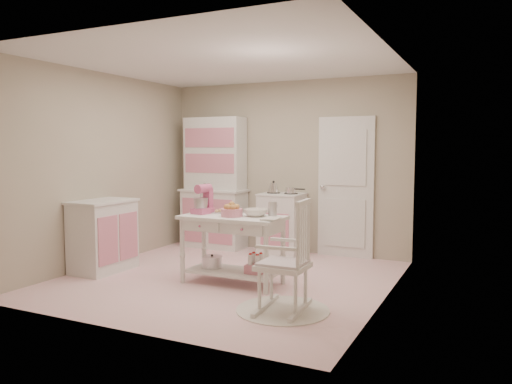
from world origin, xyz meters
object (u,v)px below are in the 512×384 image
at_px(rocking_chair, 283,255).
at_px(hutch, 214,183).
at_px(work_table, 233,250).
at_px(stand_mixer, 202,200).
at_px(stove, 282,224).
at_px(base_cabinet, 103,236).
at_px(bread_basket, 232,213).

bearing_deg(rocking_chair, hutch, 127.77).
bearing_deg(work_table, rocking_chair, -35.90).
distance_m(work_table, stand_mixer, 0.71).
height_order(stove, base_cabinet, same).
xyz_separation_m(rocking_chair, work_table, (-0.92, 0.66, -0.15)).
relative_size(stove, base_cabinet, 1.00).
bearing_deg(hutch, rocking_chair, -47.92).
distance_m(rocking_chair, bread_basket, 1.12).
relative_size(rocking_chair, bread_basket, 4.40).
bearing_deg(rocking_chair, bread_basket, 141.31).
xyz_separation_m(base_cabinet, stand_mixer, (1.37, 0.22, 0.51)).
height_order(stand_mixer, bread_basket, stand_mixer).
xyz_separation_m(work_table, stand_mixer, (-0.42, 0.02, 0.57)).
height_order(stove, stand_mixer, stand_mixer).
bearing_deg(base_cabinet, stand_mixer, 8.95).
xyz_separation_m(stove, base_cabinet, (-1.69, -1.94, 0.00)).
height_order(base_cabinet, work_table, base_cabinet).
height_order(hutch, stand_mixer, hutch).
bearing_deg(bread_basket, base_cabinet, -175.39).
distance_m(rocking_chair, stand_mixer, 1.56).
distance_m(base_cabinet, stand_mixer, 1.48).
relative_size(hutch, work_table, 1.73).
height_order(hutch, work_table, hutch).
height_order(base_cabinet, bread_basket, base_cabinet).
bearing_deg(hutch, stove, -2.39).
height_order(work_table, bread_basket, bread_basket).
height_order(hutch, stove, hutch).
xyz_separation_m(hutch, stove, (1.20, -0.05, -0.58)).
bearing_deg(stand_mixer, base_cabinet, -163.27).
bearing_deg(work_table, base_cabinet, -173.75).
relative_size(stand_mixer, bread_basket, 1.36).
xyz_separation_m(hutch, work_table, (1.30, -1.80, -0.64)).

